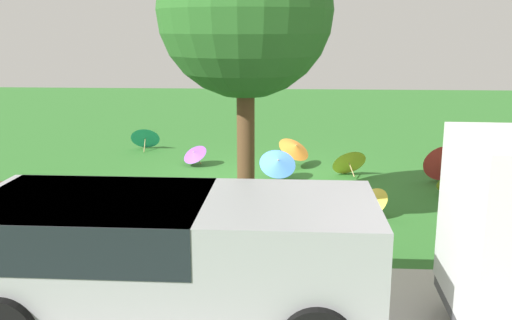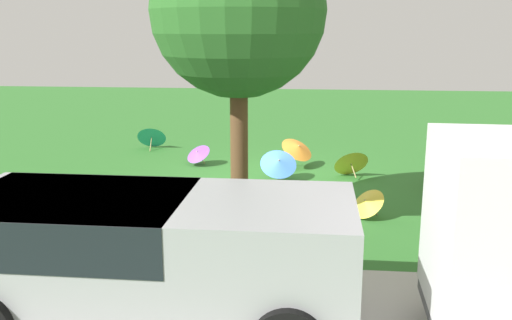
% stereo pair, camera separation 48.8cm
% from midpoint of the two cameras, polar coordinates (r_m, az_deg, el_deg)
% --- Properties ---
extents(ground, '(40.00, 40.00, 0.00)m').
position_cam_midpoint_polar(ground, '(12.97, -0.86, -2.07)').
color(ground, '#2D6B28').
extents(van_dark, '(4.61, 2.14, 1.53)m').
position_cam_midpoint_polar(van_dark, '(6.72, -11.73, -8.95)').
color(van_dark, '#99999E').
rests_on(van_dark, ground).
extents(shade_tree, '(2.82, 2.82, 5.11)m').
position_cam_midpoint_polar(shade_tree, '(9.28, -2.66, 14.77)').
color(shade_tree, brown).
rests_on(shade_tree, ground).
extents(parasol_yellow_0, '(0.78, 0.70, 0.62)m').
position_cam_midpoint_polar(parasol_yellow_0, '(12.41, 18.14, -1.94)').
color(parasol_yellow_0, tan).
rests_on(parasol_yellow_0, ground).
extents(parasol_orange_0, '(1.10, 1.10, 0.81)m').
position_cam_midpoint_polar(parasol_orange_0, '(14.03, 2.97, 1.27)').
color(parasol_orange_0, tan).
rests_on(parasol_orange_0, ground).
extents(parasol_yellow_1, '(1.09, 1.03, 0.80)m').
position_cam_midpoint_polar(parasol_yellow_1, '(11.79, -22.81, -2.68)').
color(parasol_yellow_1, tan).
rests_on(parasol_yellow_1, ground).
extents(parasol_red_2, '(0.97, 0.84, 0.95)m').
position_cam_midpoint_polar(parasol_red_2, '(13.37, 17.45, -0.13)').
color(parasol_red_2, tan).
rests_on(parasol_red_2, ground).
extents(parasol_blue_0, '(0.95, 0.88, 0.77)m').
position_cam_midpoint_polar(parasol_blue_0, '(12.75, 1.13, -0.22)').
color(parasol_blue_0, tan).
rests_on(parasol_blue_0, ground).
extents(parasol_yellow_2, '(0.83, 0.85, 0.57)m').
position_cam_midpoint_polar(parasol_yellow_2, '(10.61, 10.18, -4.08)').
color(parasol_yellow_2, tan).
rests_on(parasol_yellow_2, ground).
extents(parasol_pink_0, '(0.97, 0.88, 0.93)m').
position_cam_midpoint_polar(parasol_pink_0, '(15.36, 20.97, 1.23)').
color(parasol_pink_0, tan).
rests_on(parasol_pink_0, ground).
extents(parasol_teal_1, '(0.89, 0.83, 0.76)m').
position_cam_midpoint_polar(parasol_teal_1, '(16.59, -11.94, 2.38)').
color(parasol_teal_1, tan).
rests_on(parasol_teal_1, ground).
extents(parasol_purple_0, '(0.83, 0.81, 0.55)m').
position_cam_midpoint_polar(parasol_purple_0, '(14.36, -7.22, 0.66)').
color(parasol_purple_0, tan).
rests_on(parasol_purple_0, ground).
extents(parasol_yellow_5, '(0.96, 0.82, 0.72)m').
position_cam_midpoint_polar(parasol_yellow_5, '(13.44, 8.28, -0.07)').
color(parasol_yellow_5, tan).
rests_on(parasol_yellow_5, ground).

